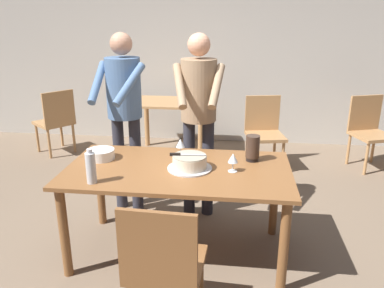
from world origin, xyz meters
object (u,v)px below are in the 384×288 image
at_px(chair_near_side, 164,263).
at_px(background_chair_1, 56,119).
at_px(cake_on_platter, 190,163).
at_px(background_table, 172,113).
at_px(wine_glass_far, 233,159).
at_px(background_chair_2, 264,130).
at_px(hurricane_lamp, 253,148).
at_px(wine_glass_near, 180,144).
at_px(cake_knife, 180,154).
at_px(person_cutting_cake, 199,107).
at_px(plate_stack, 101,154).
at_px(main_dining_table, 178,180).
at_px(background_chair_0, 369,129).
at_px(person_standing_beside, 124,104).
at_px(water_bottle, 91,167).

xyz_separation_m(chair_near_side, background_chair_1, (-2.08, 3.00, 0.00)).
relative_size(cake_on_platter, background_table, 0.34).
relative_size(wine_glass_far, background_chair_2, 0.16).
bearing_deg(background_table, hurricane_lamp, -64.55).
distance_m(wine_glass_near, wine_glass_far, 0.53).
height_order(cake_knife, person_cutting_cake, person_cutting_cake).
height_order(cake_on_platter, plate_stack, cake_on_platter).
distance_m(cake_knife, plate_stack, 0.69).
height_order(cake_knife, wine_glass_near, wine_glass_near).
distance_m(cake_on_platter, plate_stack, 0.75).
bearing_deg(main_dining_table, wine_glass_far, -2.43).
xyz_separation_m(cake_knife, background_chair_0, (2.08, 2.19, -0.37)).
height_order(plate_stack, person_cutting_cake, person_cutting_cake).
relative_size(hurricane_lamp, person_cutting_cake, 0.12).
xyz_separation_m(plate_stack, hurricane_lamp, (1.22, 0.11, 0.07)).
xyz_separation_m(main_dining_table, background_table, (-0.45, 2.37, -0.07)).
xyz_separation_m(plate_stack, person_standing_beside, (0.04, 0.58, 0.29)).
xyz_separation_m(wine_glass_far, person_standing_beside, (-1.03, 0.72, 0.22)).
bearing_deg(chair_near_side, main_dining_table, 92.85).
height_order(chair_near_side, background_chair_1, same).
distance_m(plate_stack, wine_glass_near, 0.65).
xyz_separation_m(wine_glass_far, chair_near_side, (-0.37, -0.82, -0.36)).
bearing_deg(background_chair_2, person_cutting_cake, -117.51).
relative_size(cake_knife, person_standing_beside, 0.16).
height_order(plate_stack, background_table, plate_stack).
xyz_separation_m(cake_knife, person_cutting_cake, (0.07, 0.68, 0.21)).
xyz_separation_m(cake_on_platter, wine_glass_far, (0.33, -0.01, 0.05)).
distance_m(cake_knife, wine_glass_far, 0.40).
bearing_deg(main_dining_table, chair_near_side, -87.15).
relative_size(wine_glass_far, background_chair_0, 0.16).
bearing_deg(wine_glass_near, plate_stack, -165.97).
bearing_deg(plate_stack, water_bottle, -78.25).
distance_m(cake_on_platter, background_chair_2, 2.14).
distance_m(person_standing_beside, background_chair_1, 2.12).
relative_size(wine_glass_near, hurricane_lamp, 0.69).
bearing_deg(water_bottle, wine_glass_near, 49.09).
height_order(cake_knife, background_chair_2, background_chair_2).
bearing_deg(background_chair_1, background_chair_2, -3.25).
bearing_deg(person_cutting_cake, background_chair_0, 36.80).
distance_m(water_bottle, background_chair_0, 3.67).
bearing_deg(cake_on_platter, background_chair_0, 47.41).
bearing_deg(person_standing_beside, cake_on_platter, -45.22).
xyz_separation_m(background_table, background_chair_0, (2.55, -0.20, -0.09)).
bearing_deg(person_standing_beside, background_chair_2, 43.01).
bearing_deg(plate_stack, chair_near_side, -54.09).
bearing_deg(background_chair_1, background_chair_0, 0.21).
bearing_deg(wine_glass_near, hurricane_lamp, -4.97).
height_order(main_dining_table, cake_on_platter, cake_on_platter).
relative_size(cake_on_platter, water_bottle, 1.36).
bearing_deg(person_cutting_cake, plate_stack, -143.31).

